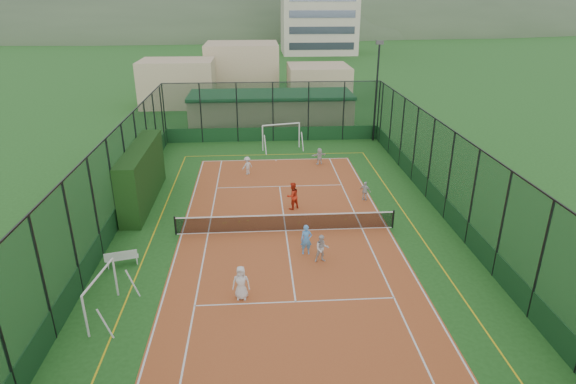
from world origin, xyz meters
name	(u,v)px	position (x,y,z in m)	size (l,w,h in m)	color
ground	(286,231)	(0.00, 0.00, 0.00)	(300.00, 300.00, 0.00)	#22551D
court_slab	(286,231)	(0.00, 0.00, 0.01)	(11.17, 23.97, 0.01)	#AA4A25
tennis_net	(286,222)	(0.00, 0.00, 0.53)	(11.67, 0.12, 1.06)	black
perimeter_fence	(286,188)	(0.00, 0.00, 2.50)	(18.12, 34.12, 5.00)	black
floodlight_ne	(376,92)	(8.60, 16.60, 4.12)	(0.60, 0.26, 8.25)	black
clubhouse	(271,110)	(0.00, 22.00, 1.57)	(15.20, 7.20, 3.15)	tan
distant_hills	(258,30)	(0.00, 150.00, 0.00)	(200.00, 60.00, 24.00)	#384C33
hedge_left	(142,175)	(-8.30, 4.53, 1.72)	(1.18, 7.87, 3.44)	black
white_bench	(122,258)	(-7.80, -2.97, 0.41)	(1.46, 0.40, 0.82)	white
futsal_goal_near	(101,296)	(-7.60, -6.72, 0.88)	(0.79, 2.74, 1.77)	white
futsal_goal_far	(281,137)	(0.56, 14.65, 1.03)	(3.18, 0.92, 2.05)	white
child_near_left	(241,283)	(-2.22, -5.98, 0.75)	(0.73, 0.47, 1.49)	white
child_near_mid	(306,240)	(0.84, -2.46, 0.76)	(0.55, 0.36, 1.50)	#5199E5
child_near_right	(322,249)	(1.49, -3.27, 0.70)	(0.67, 0.52, 1.37)	silver
child_far_left	(247,166)	(-2.12, 8.86, 0.65)	(0.83, 0.48, 1.28)	silver
child_far_right	(365,191)	(5.08, 3.79, 0.61)	(0.71, 0.29, 1.20)	silver
child_far_back	(319,156)	(3.18, 10.68, 0.63)	(1.14, 0.36, 1.23)	silver
coach	(292,196)	(0.57, 2.84, 0.83)	(0.79, 0.62, 1.63)	red
tennis_balls	(265,221)	(-1.09, 1.22, 0.04)	(6.87, 1.04, 0.07)	#CCE033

